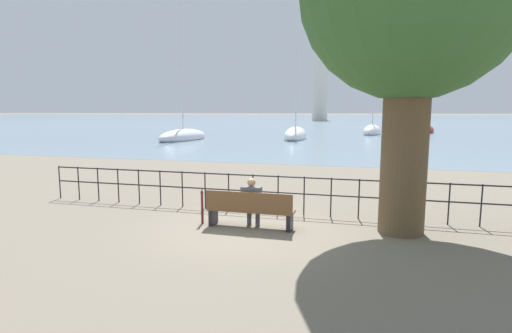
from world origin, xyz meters
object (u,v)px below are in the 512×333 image
(park_bench, at_px, (250,210))
(closed_umbrella, at_px, (202,204))
(sailboat_3, at_px, (183,136))
(sailboat_0, at_px, (372,131))
(sailboat_1, at_px, (295,135))
(sailboat_2, at_px, (424,130))
(harbor_lighthouse, at_px, (320,80))
(seated_person_left, at_px, (252,200))

(park_bench, relative_size, closed_umbrella, 2.40)
(park_bench, bearing_deg, sailboat_3, 118.49)
(sailboat_0, xyz_separation_m, sailboat_1, (-7.59, -10.15, -0.02))
(park_bench, relative_size, sailboat_2, 0.28)
(park_bench, xyz_separation_m, closed_umbrella, (-1.25, 0.06, 0.05))
(closed_umbrella, bearing_deg, sailboat_0, 83.50)
(sailboat_0, bearing_deg, park_bench, -83.86)
(park_bench, bearing_deg, sailboat_1, 97.63)
(sailboat_3, relative_size, harbor_lighthouse, 0.51)
(park_bench, relative_size, seated_person_left, 1.75)
(sailboat_1, relative_size, sailboat_2, 1.33)
(harbor_lighthouse, bearing_deg, park_bench, -84.56)
(seated_person_left, relative_size, closed_umbrella, 1.37)
(closed_umbrella, bearing_deg, seated_person_left, 0.87)
(closed_umbrella, bearing_deg, harbor_lighthouse, 94.82)
(sailboat_2, height_order, harbor_lighthouse, harbor_lighthouse)
(sailboat_0, bearing_deg, closed_umbrella, -85.59)
(sailboat_1, height_order, harbor_lighthouse, harbor_lighthouse)
(closed_umbrella, distance_m, sailboat_0, 41.36)
(sailboat_1, xyz_separation_m, sailboat_3, (-10.07, -4.79, -0.01))
(sailboat_1, bearing_deg, park_bench, -85.57)
(sailboat_2, bearing_deg, sailboat_1, -128.70)
(sailboat_0, height_order, sailboat_1, sailboat_0)
(seated_person_left, bearing_deg, closed_umbrella, -179.13)
(park_bench, relative_size, sailboat_1, 0.21)
(sailboat_1, bearing_deg, sailboat_3, -157.77)
(park_bench, xyz_separation_m, sailboat_1, (-4.16, 31.00, -0.06))
(sailboat_0, distance_m, sailboat_1, 12.68)
(seated_person_left, bearing_deg, sailboat_3, 118.61)
(seated_person_left, height_order, sailboat_3, sailboat_3)
(sailboat_0, relative_size, sailboat_2, 1.48)
(harbor_lighthouse, bearing_deg, sailboat_0, -79.00)
(park_bench, height_order, sailboat_2, sailboat_2)
(park_bench, distance_m, closed_umbrella, 1.25)
(park_bench, xyz_separation_m, seated_person_left, (0.03, 0.08, 0.22))
(closed_umbrella, bearing_deg, sailboat_3, 116.40)
(park_bench, bearing_deg, harbor_lighthouse, 95.44)
(harbor_lighthouse, bearing_deg, seated_person_left, -84.55)
(seated_person_left, relative_size, harbor_lighthouse, 0.05)
(sailboat_3, bearing_deg, sailboat_1, 33.24)
(sailboat_1, height_order, sailboat_3, sailboat_3)
(park_bench, height_order, closed_umbrella, park_bench)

